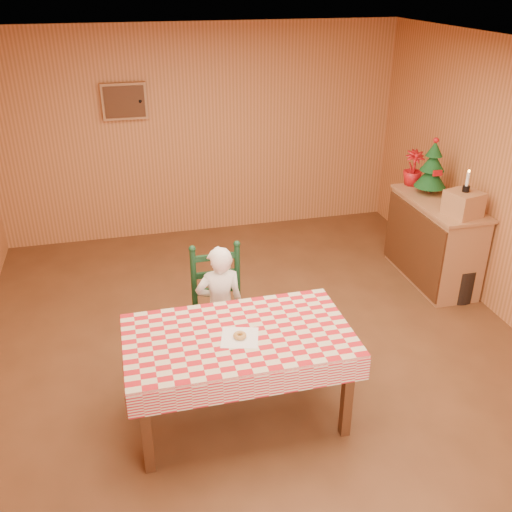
{
  "coord_description": "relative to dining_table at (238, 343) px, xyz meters",
  "views": [
    {
      "loc": [
        -1.05,
        -3.98,
        3.11
      ],
      "look_at": [
        0.0,
        0.2,
        0.95
      ],
      "focal_mm": 40.0,
      "sensor_mm": 36.0,
      "label": 1
    }
  ],
  "objects": [
    {
      "name": "cabin_walls",
      "position": [
        0.34,
        1.17,
        1.14
      ],
      "size": [
        5.1,
        6.05,
        2.65
      ],
      "color": "#C77C47",
      "rests_on": "ground"
    },
    {
      "name": "ladder_chair",
      "position": [
        0.0,
        0.79,
        -0.18
      ],
      "size": [
        0.44,
        0.4,
        1.08
      ],
      "color": "#103219",
      "rests_on": "ground"
    },
    {
      "name": "christmas_tree",
      "position": [
        2.56,
        1.91,
        0.52
      ],
      "size": [
        0.34,
        0.34,
        0.62
      ],
      "color": "#512A15",
      "rests_on": "shelf_unit"
    },
    {
      "name": "crate",
      "position": [
        2.56,
        1.26,
        0.37
      ],
      "size": [
        0.36,
        0.36,
        0.25
      ],
      "primitive_type": "cube",
      "rotation": [
        0.0,
        0.0,
        0.25
      ],
      "color": "#B57D51",
      "rests_on": "shelf_unit"
    },
    {
      "name": "ground",
      "position": [
        0.34,
        0.64,
        -0.69
      ],
      "size": [
        6.0,
        6.0,
        0.0
      ],
      "primitive_type": "plane",
      "color": "brown",
      "rests_on": "ground"
    },
    {
      "name": "flower_arrangement",
      "position": [
        2.51,
        2.21,
        0.44
      ],
      "size": [
        0.24,
        0.24,
        0.4
      ],
      "primitive_type": "imported",
      "rotation": [
        0.0,
        0.0,
        -0.09
      ],
      "color": "#B21015",
      "rests_on": "shelf_unit"
    },
    {
      "name": "candle_set",
      "position": [
        2.56,
        1.26,
        0.56
      ],
      "size": [
        0.07,
        0.07,
        0.22
      ],
      "color": "black",
      "rests_on": "crate"
    },
    {
      "name": "napkin",
      "position": [
        0.0,
        -0.05,
        0.08
      ],
      "size": [
        0.32,
        0.32,
        0.0
      ],
      "primitive_type": "cube",
      "rotation": [
        0.0,
        0.0,
        -0.27
      ],
      "color": "white",
      "rests_on": "dining_table"
    },
    {
      "name": "storage_bin",
      "position": [
        2.63,
        1.22,
        -0.5
      ],
      "size": [
        0.44,
        0.44,
        0.37
      ],
      "primitive_type": "cylinder",
      "rotation": [
        0.0,
        0.0,
        -0.21
      ],
      "color": "black",
      "rests_on": "ground"
    },
    {
      "name": "shelf_unit",
      "position": [
        2.55,
        1.66,
        -0.22
      ],
      "size": [
        0.54,
        1.24,
        0.93
      ],
      "color": "#B57D51",
      "rests_on": "ground"
    },
    {
      "name": "seated_child",
      "position": [
        0.0,
        0.73,
        -0.13
      ],
      "size": [
        0.41,
        0.27,
        1.12
      ],
      "primitive_type": "imported",
      "rotation": [
        0.0,
        0.0,
        3.14
      ],
      "color": "white",
      "rests_on": "ground"
    },
    {
      "name": "donut",
      "position": [
        0.0,
        -0.05,
        0.1
      ],
      "size": [
        0.11,
        0.11,
        0.03
      ],
      "primitive_type": "torus",
      "rotation": [
        0.0,
        0.0,
        -0.11
      ],
      "color": "#BE8A44",
      "rests_on": "napkin"
    },
    {
      "name": "dining_table",
      "position": [
        0.0,
        0.0,
        0.0
      ],
      "size": [
        1.66,
        0.96,
        0.77
      ],
      "color": "#512A15",
      "rests_on": "ground"
    }
  ]
}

